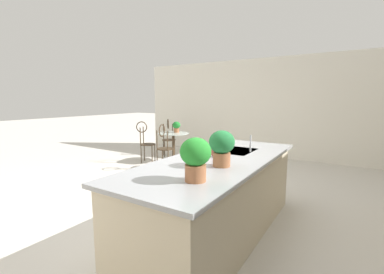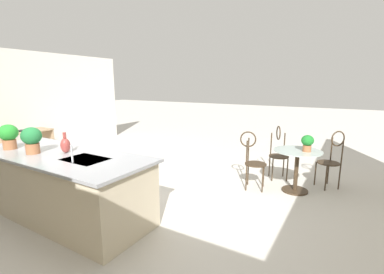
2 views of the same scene
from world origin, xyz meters
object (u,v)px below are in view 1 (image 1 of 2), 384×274
(chair_toward_desk, at_px, (146,140))
(potted_plant_on_table, at_px, (176,126))
(vase_on_counter, at_px, (215,148))
(chair_by_island, at_px, (169,136))
(bistro_table, at_px, (173,144))
(potted_plant_counter_near, at_px, (222,146))
(chair_near_window, at_px, (164,144))
(potted_plant_counter_far, at_px, (196,156))

(chair_toward_desk, distance_m, potted_plant_on_table, 0.86)
(chair_toward_desk, height_order, vase_on_counter, vase_on_counter)
(chair_by_island, height_order, potted_plant_on_table, chair_by_island)
(bistro_table, relative_size, vase_on_counter, 2.78)
(chair_toward_desk, bearing_deg, potted_plant_counter_near, 52.80)
(chair_by_island, bearing_deg, chair_near_window, 33.21)
(chair_near_window, xyz_separation_m, vase_on_counter, (1.93, 2.29, 0.46))
(potted_plant_counter_near, bearing_deg, chair_near_window, -131.80)
(potted_plant_counter_near, bearing_deg, potted_plant_counter_far, 2.95)
(bistro_table, distance_m, potted_plant_on_table, 0.48)
(chair_near_window, relative_size, chair_toward_desk, 1.00)
(chair_near_window, bearing_deg, potted_plant_counter_near, 48.20)
(chair_toward_desk, relative_size, potted_plant_on_table, 3.69)
(bistro_table, bearing_deg, potted_plant_counter_far, 38.68)
(potted_plant_counter_far, bearing_deg, potted_plant_on_table, -142.40)
(potted_plant_counter_far, bearing_deg, chair_toward_desk, -132.48)
(bistro_table, height_order, chair_by_island, chair_by_island)
(potted_plant_on_table, bearing_deg, potted_plant_counter_far, 37.60)
(chair_near_window, xyz_separation_m, potted_plant_counter_near, (2.28, 2.55, 0.56))
(potted_plant_on_table, bearing_deg, bistro_table, -0.36)
(chair_by_island, distance_m, chair_toward_desk, 0.94)
(chair_toward_desk, xyz_separation_m, vase_on_counter, (2.19, 3.09, 0.46))
(chair_near_window, bearing_deg, chair_by_island, -146.79)
(chair_toward_desk, bearing_deg, chair_by_island, 179.28)
(bistro_table, relative_size, potted_plant_counter_near, 2.19)
(chair_near_window, bearing_deg, chair_toward_desk, -108.20)
(bistro_table, height_order, vase_on_counter, vase_on_counter)
(potted_plant_counter_near, height_order, vase_on_counter, potted_plant_counter_near)
(chair_by_island, distance_m, potted_plant_counter_near, 4.86)
(potted_plant_counter_far, bearing_deg, potted_plant_counter_near, -177.05)
(chair_by_island, bearing_deg, bistro_table, 47.03)
(potted_plant_counter_near, bearing_deg, chair_toward_desk, -127.20)
(potted_plant_counter_near, bearing_deg, bistro_table, -136.81)
(bistro_table, xyz_separation_m, potted_plant_counter_near, (2.98, 2.80, 0.68))
(chair_toward_desk, distance_m, potted_plant_counter_far, 4.61)
(potted_plant_on_table, distance_m, potted_plant_counter_far, 4.64)
(chair_by_island, bearing_deg, chair_toward_desk, -0.72)
(chair_near_window, bearing_deg, bistro_table, -160.28)
(bistro_table, relative_size, potted_plant_on_table, 2.83)
(potted_plant_counter_near, distance_m, vase_on_counter, 0.44)
(chair_toward_desk, bearing_deg, vase_on_counter, 54.67)
(chair_toward_desk, relative_size, potted_plant_counter_far, 2.85)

